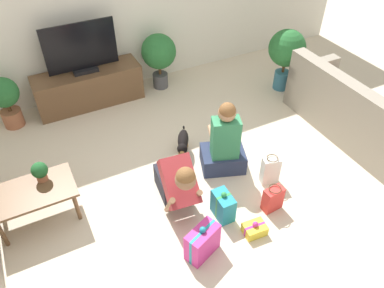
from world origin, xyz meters
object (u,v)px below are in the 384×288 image
Objects in this scene: gift_box_a at (202,242)px; tv at (81,51)px; person_kneeling at (177,182)px; gift_box_b at (223,206)px; tv_console at (89,87)px; dog at (183,142)px; person_sitting at (224,145)px; potted_plant_back_right at (159,54)px; gift_bag_a at (273,199)px; tabletop_plant at (40,171)px; gift_bag_b at (270,170)px; gift_box_c at (255,229)px; potted_plant_corner_right at (287,51)px; sofa_right at (357,116)px; coffee_table at (33,195)px; potted_plant_back_left at (5,98)px.

tv is at bearing 94.89° from gift_box_a.
gift_box_b is (0.37, -0.35, -0.21)m from person_kneeling.
dog is (0.73, -1.70, -0.05)m from tv_console.
person_kneeling is 0.86× the size of person_sitting.
potted_plant_back_right is 2.78× the size of gift_bag_a.
potted_plant_back_right is at bearing -2.55° from tv.
tv is 4.49× the size of tabletop_plant.
potted_plant_back_right is (1.12, -0.05, -0.29)m from tv.
tabletop_plant is at bearing 161.75° from gift_bag_b.
gift_box_c is (0.13, -1.42, -0.16)m from dog.
person_sitting is 3.08× the size of gift_bag_a.
person_sitting is at bearing -63.39° from tv.
person_sitting is 4.03× the size of gift_box_c.
person_kneeling is at bearing -26.36° from tabletop_plant.
tv_console is 3.17m from gift_bag_a.
tv is 2.05m from tabletop_plant.
potted_plant_corner_right is 3.86m from tabletop_plant.
person_sitting is at bearing -63.39° from tv_console.
dog is 1.44m from gift_box_c.
gift_box_a is (-0.46, -1.38, -0.04)m from dog.
tv is 1.13× the size of potted_plant_back_right.
sofa_right is 2.66m from person_kneeling.
gift_bag_a is at bearing -39.88° from dog.
gift_box_b is (-0.44, -2.72, -0.42)m from potted_plant_back_right.
tv_console is at bearing 103.79° from gift_box_b.
tv is 2.94m from gift_box_b.
gift_box_a is 1.06× the size of gift_bag_b.
tv reaches higher than person_kneeling.
gift_bag_b is at bearing -60.97° from tv.
gift_bag_b reaches higher than dog.
coffee_table is at bearing 165.05° from gift_bag_b.
coffee_table is 1.02× the size of person_kneeling.
tv reaches higher than tv_console.
sofa_right is at bearing 11.91° from dog.
gift_bag_a is (0.54, -0.16, -0.01)m from gift_box_b.
gift_box_b is (1.80, -2.72, -0.29)m from potted_plant_back_left.
gift_bag_a is at bearing -50.89° from potted_plant_back_left.
tv_console reaches higher than coffee_table.
potted_plant_corner_right is 2.59m from gift_bag_a.
coffee_table is 3.54× the size of gift_box_c.
sofa_right is 2.37× the size of potted_plant_back_right.
gift_box_a is at bearing -105.82° from potted_plant_back_right.
sofa_right is 5.75× the size of gift_box_b.
sofa_right is 4.27× the size of dog.
person_sitting is at bearing -146.59° from potted_plant_corner_right.
tv is 3.17m from gift_box_a.
gift_box_b is (0.68, -2.77, -0.11)m from tv_console.
gift_box_b is (-2.14, -1.81, -0.49)m from potted_plant_corner_right.
gift_box_b is at bearing -64.10° from dog.
gift_box_a reaches higher than gift_box_c.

